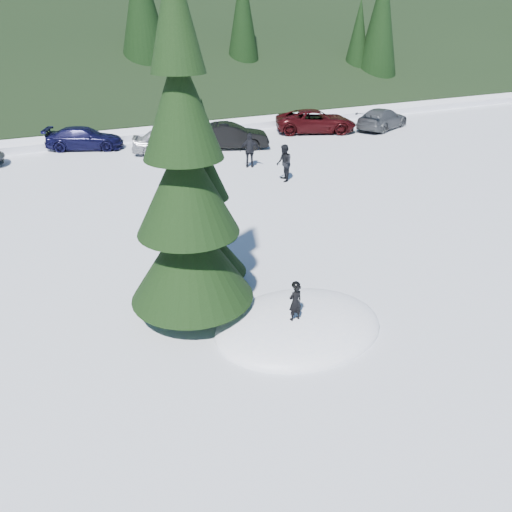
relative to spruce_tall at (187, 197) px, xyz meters
name	(u,v)px	position (x,y,z in m)	size (l,w,h in m)	color
ground	(298,328)	(2.20, -1.80, -3.32)	(200.00, 200.00, 0.00)	white
snow_mound	(298,328)	(2.20, -1.80, -3.32)	(4.48, 3.52, 0.96)	white
spruce_tall	(187,197)	(0.00, 0.00, 0.00)	(3.20, 3.20, 8.60)	black
spruce_short	(207,218)	(1.00, 1.40, -1.22)	(2.20, 2.20, 5.37)	black
child_skier	(295,302)	(1.93, -2.04, -2.34)	(0.36, 0.24, 0.99)	black
adult_0	(284,163)	(7.84, 9.18, -2.45)	(0.85, 0.66, 1.75)	black
adult_1	(250,150)	(7.40, 12.02, -2.44)	(1.03, 0.43, 1.76)	black
car_3	(85,138)	(0.33, 19.70, -2.68)	(1.79, 4.40, 1.28)	black
car_4	(170,141)	(4.50, 16.47, -2.61)	(1.68, 4.18, 1.43)	#94969C
car_5	(230,136)	(8.08, 16.10, -2.59)	(1.55, 4.45, 1.47)	black
car_6	(316,121)	(14.92, 17.59, -2.58)	(2.45, 5.31, 1.48)	black
car_7	(382,119)	(19.59, 16.48, -2.63)	(1.93, 4.75, 1.38)	#43464A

